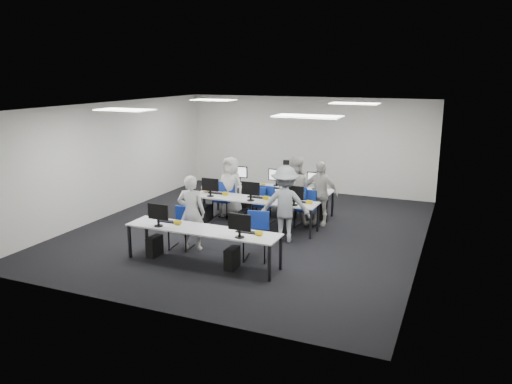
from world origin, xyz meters
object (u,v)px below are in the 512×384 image
at_px(chair_6, 261,208).
at_px(chair_7, 300,211).
at_px(student_1, 295,190).
at_px(student_2, 231,187).
at_px(desk_front, 202,231).
at_px(chair_1, 256,245).
at_px(chair_0, 182,235).
at_px(student_0, 191,213).
at_px(photographer, 285,204).
at_px(student_3, 320,193).
at_px(desk_mid, 254,201).
at_px(chair_5, 228,204).
at_px(chair_3, 264,211).
at_px(chair_4, 306,216).
at_px(chair_2, 223,206).

distance_m(chair_6, chair_7, 1.08).
distance_m(student_1, student_2, 1.78).
distance_m(desk_front, chair_1, 1.17).
distance_m(chair_0, chair_6, 2.84).
xyz_separation_m(student_0, photographer, (1.68, 1.27, 0.05)).
relative_size(chair_0, student_3, 0.55).
relative_size(desk_mid, chair_0, 3.58).
relative_size(student_1, student_3, 1.08).
bearing_deg(desk_mid, photographer, -32.23).
height_order(chair_7, photographer, photographer).
bearing_deg(chair_5, student_1, -17.00).
relative_size(chair_6, photographer, 0.51).
relative_size(chair_1, chair_5, 1.02).
bearing_deg(chair_1, chair_3, 97.15).
distance_m(chair_5, student_0, 2.76).
bearing_deg(chair_5, student_3, -12.17).
height_order(desk_mid, chair_0, chair_0).
bearing_deg(chair_1, chair_5, 114.65).
bearing_deg(student_2, student_0, -73.45).
bearing_deg(student_1, student_3, -174.71).
bearing_deg(chair_0, student_0, -1.74).
xyz_separation_m(chair_4, chair_5, (-2.23, 0.19, 0.02)).
bearing_deg(chair_3, chair_5, 169.51).
bearing_deg(chair_2, photographer, -31.96).
bearing_deg(chair_7, student_0, -117.27).
distance_m(chair_6, student_2, 0.98).
distance_m(chair_1, student_2, 3.25).
distance_m(chair_7, student_1, 0.59).
bearing_deg(chair_5, student_0, -96.32).
xyz_separation_m(chair_3, photographer, (0.98, -1.15, 0.58)).
distance_m(desk_mid, chair_1, 2.17).
xyz_separation_m(chair_1, chair_7, (0.05, 2.76, -0.00)).
bearing_deg(student_3, chair_2, -169.34).
bearing_deg(student_0, chair_3, -120.08).
bearing_deg(chair_1, chair_7, 77.40).
bearing_deg(chair_4, chair_1, -94.58).
bearing_deg(student_2, chair_4, 5.51).
bearing_deg(chair_6, chair_3, -60.06).
bearing_deg(chair_4, chair_0, -127.53).
bearing_deg(chair_2, chair_3, -5.65).
xyz_separation_m(desk_front, student_3, (1.42, 3.49, 0.13)).
relative_size(student_0, student_1, 0.94).
distance_m(student_0, student_2, 2.65).
xyz_separation_m(chair_0, student_0, (0.25, 0.02, 0.54)).
bearing_deg(chair_2, student_2, 39.32).
bearing_deg(student_3, chair_7, -168.51).
relative_size(chair_4, photographer, 0.52).
xyz_separation_m(chair_2, photographer, (2.17, -1.21, 0.58)).
bearing_deg(chair_5, desk_mid, -50.34).
xyz_separation_m(chair_0, chair_2, (-0.23, 2.51, 0.00)).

